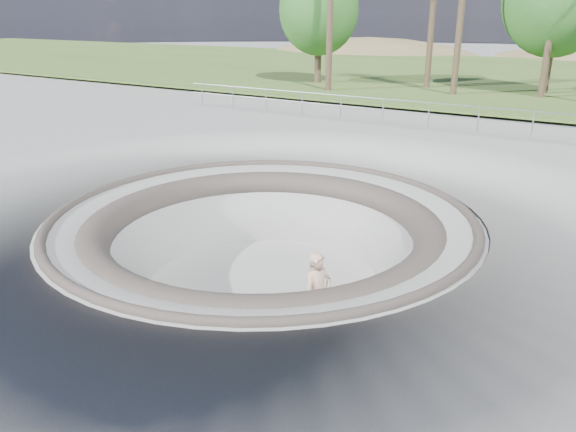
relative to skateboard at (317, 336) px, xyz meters
name	(u,v)px	position (x,y,z in m)	size (l,w,h in m)	color
ground	(263,215)	(-2.33, 1.43, 1.83)	(180.00, 180.00, 0.00)	#AAA9A4
skate_bowl	(264,283)	(-2.33, 1.43, 0.00)	(14.00, 14.00, 4.10)	#AAA9A4
grass_strip	(528,77)	(-2.33, 35.43, 2.05)	(180.00, 36.00, 0.12)	#416127
safety_railing	(428,115)	(-2.33, 13.43, 2.52)	(25.00, 0.06, 1.03)	#95989E
skateboard	(317,336)	(0.00, 0.00, 0.00)	(0.87, 0.48, 0.09)	#93593B
skater	(318,296)	(0.00, 0.00, 0.96)	(0.69, 0.45, 1.88)	#D9AA8C
bushy_tree_left	(319,10)	(-13.31, 23.85, 6.58)	(5.12, 4.65, 7.39)	brown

